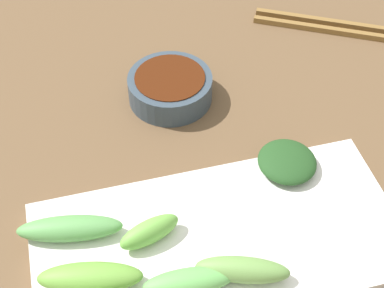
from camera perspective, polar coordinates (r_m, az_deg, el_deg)
The scene contains 10 objects.
tabletop at distance 0.63m, azimuth 1.29°, elevation -2.42°, with size 2.10×2.10×0.02m, color brown.
sauce_bowl at distance 0.68m, azimuth -2.22°, elevation 5.80°, with size 0.10×0.10×0.03m.
serving_plate at distance 0.55m, azimuth 2.74°, elevation -9.62°, with size 0.17×0.35×0.01m, color white.
broccoli_stalk_1 at distance 0.51m, azimuth -0.31°, elevation -13.68°, with size 0.03×0.08×0.02m, color #66B658.
broccoli_stalk_2 at distance 0.52m, azimuth -10.22°, elevation -13.07°, with size 0.03×0.09×0.02m, color #6CAA3E.
broccoli_stalk_3 at distance 0.55m, azimuth -12.21°, elevation -8.32°, with size 0.03×0.10×0.02m, color #5DA153.
broccoli_stalk_4 at distance 0.52m, azimuth 5.12°, elevation -12.50°, with size 0.02×0.08×0.02m, color #6E9E4D.
broccoli_leafy_5 at distance 0.60m, azimuth 9.55°, elevation -1.76°, with size 0.06×0.06×0.02m, color #22491F.
broccoli_stalk_6 at distance 0.54m, azimuth -4.31°, elevation -8.80°, with size 0.02×0.06×0.02m, color #6FB548.
chopsticks at distance 0.82m, azimuth 14.49°, elevation 11.30°, with size 0.13×0.21×0.01m.
Camera 1 is at (0.38, -0.11, 0.49)m, focal length 52.95 mm.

